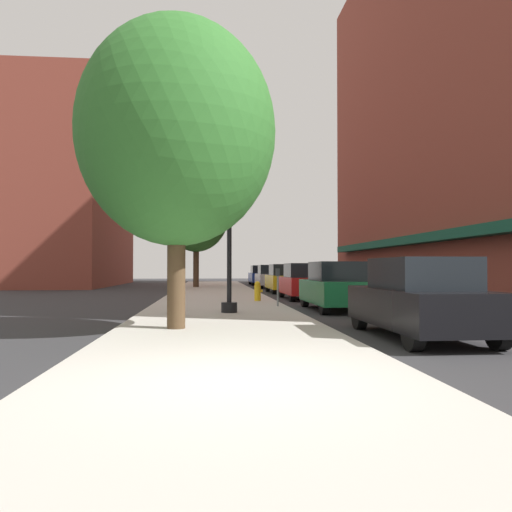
# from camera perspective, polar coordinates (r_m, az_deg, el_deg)

# --- Properties ---
(ground_plane) EXTENTS (90.00, 90.00, 0.00)m
(ground_plane) POSITION_cam_1_polar(r_m,az_deg,el_deg) (24.60, 4.91, -4.71)
(ground_plane) COLOR #2D2D30
(sidewalk_slab) EXTENTS (4.80, 50.00, 0.12)m
(sidewalk_slab) POSITION_cam_1_polar(r_m,az_deg,el_deg) (25.22, -4.51, -4.49)
(sidewalk_slab) COLOR #B7B2A8
(sidewalk_slab) RESTS_ON ground
(building_right_brick) EXTENTS (6.80, 40.00, 25.71)m
(building_right_brick) POSITION_cam_1_polar(r_m,az_deg,el_deg) (34.02, 23.12, 18.32)
(building_right_brick) COLOR brown
(building_right_brick) RESTS_ON ground
(building_far_background) EXTENTS (6.80, 18.00, 15.31)m
(building_far_background) POSITION_cam_1_polar(r_m,az_deg,el_deg) (44.92, -19.07, 6.66)
(building_far_background) COLOR brown
(building_far_background) RESTS_ON ground
(lamppost) EXTENTS (0.48, 0.48, 5.90)m
(lamppost) POSITION_cam_1_polar(r_m,az_deg,el_deg) (15.34, -3.00, 5.22)
(lamppost) COLOR black
(lamppost) RESTS_ON sidewalk_slab
(fire_hydrant) EXTENTS (0.33, 0.26, 0.79)m
(fire_hydrant) POSITION_cam_1_polar(r_m,az_deg,el_deg) (20.58, 0.18, -3.93)
(fire_hydrant) COLOR gold
(fire_hydrant) RESTS_ON sidewalk_slab
(parking_meter_near) EXTENTS (0.14, 0.09, 1.31)m
(parking_meter_near) POSITION_cam_1_polar(r_m,az_deg,el_deg) (17.70, 2.45, -2.96)
(parking_meter_near) COLOR slate
(parking_meter_near) RESTS_ON sidewalk_slab
(tree_near) EXTENTS (4.57, 4.57, 7.71)m
(tree_near) POSITION_cam_1_polar(r_m,az_deg,el_deg) (36.04, -6.71, 4.62)
(tree_near) COLOR #422D1E
(tree_near) RESTS_ON sidewalk_slab
(tree_mid) EXTENTS (4.38, 4.38, 6.86)m
(tree_mid) POSITION_cam_1_polar(r_m,az_deg,el_deg) (11.76, -8.86, 13.41)
(tree_mid) COLOR #4C3823
(tree_mid) RESTS_ON sidewalk_slab
(car_black) EXTENTS (1.80, 4.30, 1.66)m
(car_black) POSITION_cam_1_polar(r_m,az_deg,el_deg) (11.03, 17.83, -4.62)
(car_black) COLOR black
(car_black) RESTS_ON ground
(car_green) EXTENTS (1.80, 4.30, 1.66)m
(car_green) POSITION_cam_1_polar(r_m,az_deg,el_deg) (17.61, 8.97, -3.41)
(car_green) COLOR black
(car_green) RESTS_ON ground
(car_red) EXTENTS (1.80, 4.30, 1.66)m
(car_red) POSITION_cam_1_polar(r_m,az_deg,el_deg) (23.58, 5.33, -2.89)
(car_red) COLOR black
(car_red) RESTS_ON ground
(car_yellow) EXTENTS (1.80, 4.30, 1.66)m
(car_yellow) POSITION_cam_1_polar(r_m,az_deg,el_deg) (29.61, 3.17, -2.57)
(car_yellow) COLOR black
(car_yellow) RESTS_ON ground
(car_silver) EXTENTS (1.80, 4.30, 1.66)m
(car_silver) POSITION_cam_1_polar(r_m,az_deg,el_deg) (36.60, 1.56, -2.34)
(car_silver) COLOR black
(car_silver) RESTS_ON ground
(car_blue) EXTENTS (1.80, 4.30, 1.66)m
(car_blue) POSITION_cam_1_polar(r_m,az_deg,el_deg) (43.21, 0.53, -2.18)
(car_blue) COLOR black
(car_blue) RESTS_ON ground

